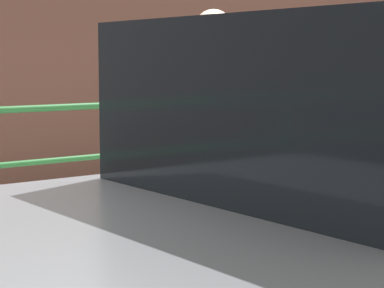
# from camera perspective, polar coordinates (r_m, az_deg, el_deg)

# --- Properties ---
(sidewalk_curb) EXTENTS (36.00, 2.96, 0.14)m
(sidewalk_curb) POSITION_cam_1_polar(r_m,az_deg,el_deg) (5.41, -12.56, -10.19)
(sidewalk_curb) COLOR gray
(sidewalk_curb) RESTS_ON ground
(parking_meter) EXTENTS (0.18, 0.19, 1.48)m
(parking_meter) POSITION_cam_1_polar(r_m,az_deg,el_deg) (4.26, -3.14, 1.33)
(parking_meter) COLOR slate
(parking_meter) RESTS_ON sidewalk_curb
(pedestrian_at_meter) EXTENTS (0.64, 0.67, 1.78)m
(pedestrian_at_meter) POSITION_cam_1_polar(r_m,az_deg,el_deg) (4.72, 1.70, 1.18)
(pedestrian_at_meter) COLOR black
(pedestrian_at_meter) RESTS_ON sidewalk_curb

